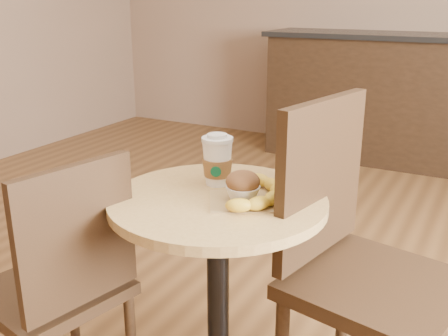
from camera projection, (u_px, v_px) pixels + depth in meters
The scene contains 8 objects.
cafe_table at pixel (218, 267), 1.64m from camera, with size 0.66×0.66×0.75m.
chair_left at pixel (61, 284), 1.59m from camera, with size 0.47×0.47×0.90m.
chair_right at pixel (356, 262), 1.55m from camera, with size 0.55×0.55×1.05m.
service_counter at pixel (406, 99), 4.24m from camera, with size 2.30×0.65×1.04m.
kraft_bag at pixel (251, 201), 1.53m from camera, with size 0.24×0.18×0.00m, color #98794A.
coffee_cup at pixel (217, 162), 1.65m from camera, with size 0.10×0.10×0.16m.
muffin at pixel (243, 186), 1.52m from camera, with size 0.10×0.10×0.09m.
banana at pixel (259, 194), 1.53m from camera, with size 0.17×0.29×0.04m, color gold, non-canonical shape.
Camera 1 is at (0.69, -1.21, 1.32)m, focal length 42.00 mm.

